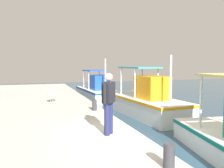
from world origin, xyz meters
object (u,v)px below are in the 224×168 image
object	(u,v)px
fishing_boat_nearest	(97,91)
fisherman_standing	(109,101)
mooring_bollard_nearest	(94,105)
mooring_bollard_second	(169,156)
pelican	(52,94)
fishing_boat_second	(145,102)

from	to	relation	value
fishing_boat_nearest	fisherman_standing	xyz separation A→B (m)	(12.09, -2.73, 1.12)
mooring_bollard_nearest	mooring_bollard_second	xyz separation A→B (m)	(5.97, 0.00, 0.01)
mooring_bollard_nearest	mooring_bollard_second	size ratio (longest dim) A/B	0.97
fishing_boat_nearest	pelican	bearing A→B (deg)	-33.77
fishing_boat_nearest	mooring_bollard_nearest	xyz separation A→B (m)	(8.56, -2.28, 0.39)
fishing_boat_second	fisherman_standing	xyz separation A→B (m)	(5.42, -3.72, 1.02)
fisherman_standing	mooring_bollard_nearest	distance (m)	3.62
fishing_boat_nearest	mooring_bollard_second	distance (m)	14.72
mooring_bollard_second	mooring_bollard_nearest	bearing A→B (deg)	180.00
fishing_boat_nearest	fishing_boat_second	size ratio (longest dim) A/B	0.90
fishing_boat_second	mooring_bollard_nearest	distance (m)	3.78
fishing_boat_nearest	pelican	xyz separation A→B (m)	(5.73, -3.83, 0.56)
fishing_boat_nearest	fisherman_standing	size ratio (longest dim) A/B	3.41
fishing_boat_nearest	mooring_bollard_second	xyz separation A→B (m)	(14.53, -2.28, 0.40)
fisherman_standing	mooring_bollard_second	distance (m)	2.59
fishing_boat_second	pelican	xyz separation A→B (m)	(-0.93, -4.82, 0.47)
fishing_boat_nearest	fishing_boat_second	bearing A→B (deg)	8.42
pelican	fisherman_standing	bearing A→B (deg)	9.87
fishing_boat_second	mooring_bollard_second	world-z (taller)	fishing_boat_second
fisherman_standing	mooring_bollard_nearest	world-z (taller)	fisherman_standing
fishing_boat_second	mooring_bollard_nearest	xyz separation A→B (m)	(1.89, -3.26, 0.30)
fishing_boat_nearest	fishing_boat_second	distance (m)	6.74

